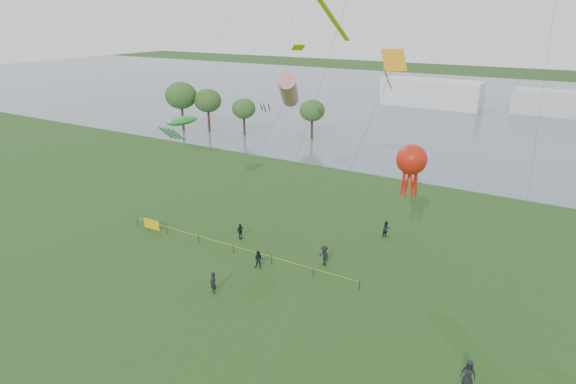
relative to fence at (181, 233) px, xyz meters
The scene contains 16 objects.
ground_plane 18.33m from the fence, 43.47° to the right, with size 400.00×400.00×0.00m, color #173711.
lake 88.40m from the fence, 81.35° to the left, with size 400.00×120.00×0.08m, color slate.
pavilion_left 82.44m from the fence, 89.10° to the left, with size 22.00×8.00×6.00m, color silver.
pavilion_right 89.67m from the fence, 72.27° to the left, with size 18.00×7.00×5.00m, color silver.
trees 43.78m from the fence, 123.10° to the left, with size 28.03×11.50×8.79m.
fence is the anchor object (origin of this frame).
spectator_a 9.61m from the fence, ahead, with size 0.77×0.60×1.58m, color black.
spectator_b 14.16m from the fence, ahead, with size 1.15×0.66×1.78m, color black.
spectator_c 5.61m from the fence, 29.14° to the left, with size 0.92×0.38×1.57m, color black.
spectator_d 28.09m from the fence, 12.92° to the right, with size 0.83×0.54×1.69m, color black.
spectator_f 10.57m from the fence, 34.51° to the right, with size 0.64×0.42×1.75m, color black.
spectator_g 19.44m from the fence, 31.21° to the left, with size 0.80×0.62×1.64m, color black.
kite_windsock 16.80m from the fence, 52.03° to the left, with size 5.84×9.25×15.19m.
kite_creature 11.24m from the fence, 125.48° to the left, with size 4.19×5.72×10.39m.
kite_octopus 22.50m from the fence, 10.98° to the left, with size 4.06×4.31×10.97m.
kite_delta 25.74m from the fence, ahead, with size 3.06×13.87×18.04m.
Camera 1 is at (16.49, -17.82, 19.93)m, focal length 30.00 mm.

